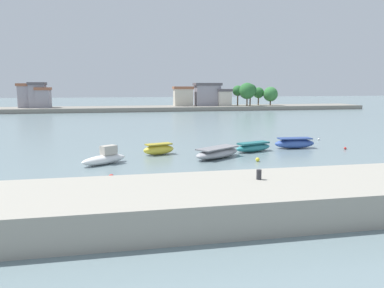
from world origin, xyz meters
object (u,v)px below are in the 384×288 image
Objects in this scene: moored_boat_3 at (253,147)px; moored_boat_0 at (105,158)px; moored_boat_4 at (295,143)px; mooring_bollard at (259,175)px; moored_boat_2 at (217,153)px; mooring_buoy_0 at (111,177)px; mooring_buoy_1 at (345,148)px; moored_boat_1 at (159,149)px; mooring_buoy_3 at (319,139)px; mooring_buoy_2 at (258,160)px.

moored_boat_0 is at bearing 172.69° from moored_boat_3.
mooring_bollard is at bearing -118.49° from moored_boat_4.
mooring_bollard is 15.67m from moored_boat_2.
moored_boat_4 is at bearing -21.68° from moored_boat_0.
mooring_buoy_1 is at bearing 19.24° from mooring_buoy_0.
mooring_buoy_1 is (19.84, -1.04, -0.39)m from moored_boat_1.
moored_boat_1 is at bearing 1.25° from moored_boat_0.
moored_boat_3 is 16.94× the size of mooring_buoy_3.
moored_boat_0 is (-8.44, 14.63, -1.42)m from mooring_bollard.
moored_boat_1 is 21.59m from mooring_buoy_3.
moored_boat_0 is 11.58× the size of mooring_buoy_2.
mooring_bollard reaches higher than moored_boat_1.
moored_boat_4 is 5.27m from mooring_buoy_1.
moored_boat_4 is (11.72, 19.37, -1.41)m from mooring_bollard.
moored_boat_1 is 0.75× the size of moored_boat_3.
moored_boat_2 is (1.94, 15.48, -1.46)m from mooring_bollard.
mooring_buoy_3 is (0.89, 7.05, -0.01)m from mooring_buoy_1.
mooring_buoy_2 is (12.92, 4.15, -0.00)m from mooring_buoy_0.
moored_boat_0 is 1.25× the size of moored_boat_1.
moored_boat_0 reaches higher than mooring_buoy_3.
moored_boat_2 is 19.96× the size of mooring_buoy_1.
mooring_buoy_2 is at bearing -159.19° from mooring_buoy_1.
moored_boat_2 is 14.94× the size of mooring_buoy_0.
moored_boat_3 is at bearing 73.52° from mooring_buoy_2.
moored_boat_1 reaches higher than mooring_buoy_2.
mooring_buoy_0 is 1.34× the size of mooring_buoy_1.
mooring_bollard is at bearing -131.84° from moored_boat_2.
moored_boat_3 is 1.01× the size of moored_boat_4.
moored_boat_3 is at bearing -21.54° from moored_boat_0.
moored_boat_2 reaches higher than mooring_buoy_1.
moored_boat_4 is 7.67m from mooring_buoy_3.
mooring_buoy_0 is at bearing -149.09° from moored_boat_4.
mooring_buoy_1 is (14.65, 1.90, -0.35)m from moored_boat_2.
moored_boat_2 reaches higher than mooring_buoy_0.
mooring_buoy_3 is at bearing 54.42° from mooring_bollard.
moored_boat_2 is at bearing 33.98° from mooring_buoy_0.
mooring_buoy_0 is at bearing -167.75° from moored_boat_3.
mooring_buoy_1 is (24.52, 8.56, -0.05)m from mooring_buoy_0.
mooring_bollard is at bearing -94.94° from moored_boat_0.
moored_boat_3 is 12.60m from mooring_buoy_3.
mooring_bollard is 14.01m from mooring_buoy_2.
mooring_buoy_0 is (-19.66, -10.55, -0.36)m from moored_boat_4.
mooring_bollard is 30.09m from mooring_buoy_3.
moored_boat_4 reaches higher than mooring_buoy_0.
mooring_bollard is at bearing -48.05° from mooring_buoy_0.
moored_boat_3 is at bearing -150.30° from mooring_buoy_3.
moored_boat_1 is 0.60× the size of moored_boat_2.
moored_boat_1 is at bearing 146.55° from mooring_buoy_2.
moored_boat_4 is (14.98, 0.95, 0.02)m from moored_boat_1.
mooring_buoy_1 is (10.05, -0.81, -0.32)m from moored_boat_3.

